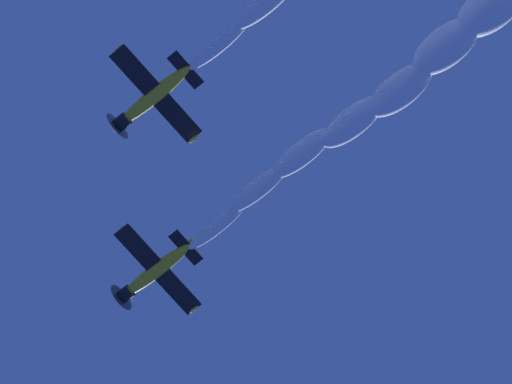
# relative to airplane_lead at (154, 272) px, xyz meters

# --- Properties ---
(airplane_lead) EXTENTS (8.33, 7.78, 2.49)m
(airplane_lead) POSITION_rel_airplane_lead_xyz_m (0.00, 0.00, 0.00)
(airplane_lead) COLOR gold
(airplane_left_wingman) EXTENTS (8.31, 7.81, 2.70)m
(airplane_left_wingman) POSITION_rel_airplane_lead_xyz_m (4.01, 13.74, -0.21)
(airplane_left_wingman) COLOR gold
(smoke_trail_lead) EXTENTS (19.27, 28.75, 3.66)m
(smoke_trail_lead) POSITION_rel_airplane_lead_xyz_m (-13.70, 21.00, -0.93)
(smoke_trail_lead) COLOR white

